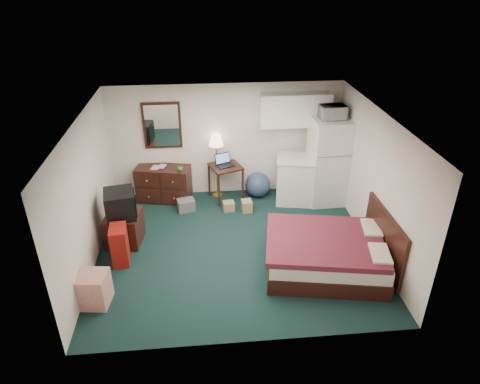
{
  "coord_description": "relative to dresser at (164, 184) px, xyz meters",
  "views": [
    {
      "loc": [
        -0.54,
        -6.49,
        4.69
      ],
      "look_at": [
        0.12,
        0.3,
        1.01
      ],
      "focal_mm": 32.0,
      "sensor_mm": 36.0,
      "label": 1
    }
  ],
  "objects": [
    {
      "name": "floor",
      "position": [
        1.4,
        -1.98,
        -0.39
      ],
      "size": [
        5.0,
        4.5,
        0.01
      ],
      "primitive_type": "cube",
      "color": "black",
      "rests_on": "ground"
    },
    {
      "name": "ceiling",
      "position": [
        1.4,
        -1.98,
        2.11
      ],
      "size": [
        5.0,
        4.5,
        0.01
      ],
      "primitive_type": "cube",
      "color": "white",
      "rests_on": "walls"
    },
    {
      "name": "mug",
      "position": [
        0.39,
        -0.19,
        0.45
      ],
      "size": [
        0.15,
        0.14,
        0.12
      ],
      "primitive_type": "imported",
      "rotation": [
        0.0,
        0.0,
        -0.49
      ],
      "color": "#3E8C38",
      "rests_on": "dresser"
    },
    {
      "name": "exercise_ball",
      "position": [
        2.08,
        -0.02,
        -0.11
      ],
      "size": [
        0.59,
        0.59,
        0.56
      ],
      "primitive_type": "sphere",
      "rotation": [
        0.0,
        0.0,
        -0.05
      ],
      "color": "navy",
      "rests_on": "floor"
    },
    {
      "name": "microwave",
      "position": [
        3.52,
        -0.36,
        1.66
      ],
      "size": [
        0.54,
        0.34,
        0.35
      ],
      "primitive_type": "imported",
      "rotation": [
        0.0,
        0.0,
        0.11
      ],
      "color": "white",
      "rests_on": "fridge"
    },
    {
      "name": "dresser",
      "position": [
        0.0,
        0.0,
        0.0
      ],
      "size": [
        1.24,
        0.75,
        0.78
      ],
      "primitive_type": null,
      "rotation": [
        0.0,
        0.0,
        -0.21
      ],
      "color": "#371A16",
      "rests_on": "floor"
    },
    {
      "name": "desk",
      "position": [
        1.36,
        -0.05,
        0.0
      ],
      "size": [
        0.8,
        0.8,
        0.79
      ],
      "primitive_type": null,
      "rotation": [
        0.0,
        0.0,
        0.35
      ],
      "color": "#371A16",
      "rests_on": "floor"
    },
    {
      "name": "cardboard_box_a",
      "position": [
        1.38,
        -0.61,
        -0.29
      ],
      "size": [
        0.26,
        0.23,
        0.2
      ],
      "primitive_type": null,
      "rotation": [
        0.0,
        0.0,
        0.12
      ],
      "color": "#A08551",
      "rests_on": "floor"
    },
    {
      "name": "suitcase",
      "position": [
        -0.63,
        -2.21,
        -0.04
      ],
      "size": [
        0.31,
        0.46,
        0.71
      ],
      "primitive_type": null,
      "rotation": [
        0.0,
        0.0,
        0.09
      ],
      "color": "maroon",
      "rests_on": "floor"
    },
    {
      "name": "walls",
      "position": [
        1.4,
        -1.98,
        0.86
      ],
      "size": [
        5.01,
        4.51,
        2.5
      ],
      "color": "white",
      "rests_on": "floor"
    },
    {
      "name": "mirror",
      "position": [
        0.05,
        0.24,
        1.26
      ],
      "size": [
        0.8,
        0.06,
        1.0
      ],
      "primitive_type": null,
      "color": "white",
      "rests_on": "walls"
    },
    {
      "name": "laptop",
      "position": [
        1.36,
        -0.07,
        0.52
      ],
      "size": [
        0.44,
        0.41,
        0.25
      ],
      "primitive_type": null,
      "rotation": [
        0.0,
        0.0,
        0.43
      ],
      "color": "black",
      "rests_on": "desk"
    },
    {
      "name": "upper_cabinets",
      "position": [
        2.85,
        0.1,
        1.56
      ],
      "size": [
        1.5,
        0.35,
        0.7
      ],
      "primitive_type": null,
      "color": "white",
      "rests_on": "walls"
    },
    {
      "name": "floor_lamp",
      "position": [
        1.18,
        0.07,
        0.35
      ],
      "size": [
        0.34,
        0.34,
        1.48
      ],
      "primitive_type": null,
      "rotation": [
        0.0,
        0.0,
        0.07
      ],
      "color": "gold",
      "rests_on": "floor"
    },
    {
      "name": "headboard",
      "position": [
        3.86,
        -2.75,
        0.16
      ],
      "size": [
        0.06,
        1.56,
        1.0
      ],
      "primitive_type": null,
      "color": "#371A16",
      "rests_on": "walls"
    },
    {
      "name": "cardboard_box_b",
      "position": [
        1.76,
        -0.68,
        -0.27
      ],
      "size": [
        0.23,
        0.26,
        0.24
      ],
      "primitive_type": null,
      "rotation": [
        0.0,
        0.0,
        0.08
      ],
      "color": "#A08551",
      "rests_on": "floor"
    },
    {
      "name": "tv_stand",
      "position": [
        -0.64,
        -1.59,
        -0.09
      ],
      "size": [
        0.67,
        0.72,
        0.6
      ],
      "primitive_type": null,
      "rotation": [
        0.0,
        0.0,
        -0.11
      ],
      "color": "#371A16",
      "rests_on": "floor"
    },
    {
      "name": "book_b",
      "position": [
        -0.09,
        0.06,
        0.5
      ],
      "size": [
        0.16,
        0.07,
        0.22
      ],
      "primitive_type": "imported",
      "rotation": [
        0.0,
        0.0,
        -0.3
      ],
      "color": "#A08551",
      "rests_on": "dresser"
    },
    {
      "name": "kitchen_counter",
      "position": [
        2.92,
        -0.33,
        0.1
      ],
      "size": [
        1.02,
        0.85,
        0.99
      ],
      "primitive_type": null,
      "rotation": [
        0.0,
        0.0,
        -0.2
      ],
      "color": "white",
      "rests_on": "floor"
    },
    {
      "name": "bed",
      "position": [
        2.88,
        -2.75,
        -0.08
      ],
      "size": [
        2.19,
        1.84,
        0.62
      ],
      "primitive_type": null,
      "rotation": [
        0.0,
        0.0,
        -0.18
      ],
      "color": "#571629",
      "rests_on": "floor"
    },
    {
      "name": "file_bin",
      "position": [
        0.48,
        -0.52,
        -0.27
      ],
      "size": [
        0.4,
        0.34,
        0.25
      ],
      "primitive_type": null,
      "rotation": [
        0.0,
        0.0,
        0.22
      ],
      "color": "slate",
      "rests_on": "floor"
    },
    {
      "name": "crt_tv",
      "position": [
        -0.65,
        -1.64,
        0.46
      ],
      "size": [
        0.63,
        0.66,
        0.49
      ],
      "primitive_type": null,
      "rotation": [
        0.0,
        0.0,
        0.18
      ],
      "color": "black",
      "rests_on": "tv_stand"
    },
    {
      "name": "fridge",
      "position": [
        3.53,
        -0.36,
        0.55
      ],
      "size": [
        0.8,
        0.8,
        1.88
      ],
      "primitive_type": null,
      "rotation": [
        0.0,
        0.0,
        0.04
      ],
      "color": "white",
      "rests_on": "floor"
    },
    {
      "name": "retail_box",
      "position": [
        -0.88,
        -3.23,
        -0.12
      ],
      "size": [
        0.48,
        0.48,
        0.54
      ],
      "primitive_type": null,
      "rotation": [
        0.0,
        0.0,
        -0.13
      ],
      "color": "silver",
      "rests_on": "floor"
    },
    {
      "name": "book_a",
      "position": [
        -0.23,
        0.01,
        0.51
      ],
      "size": [
        0.17,
        0.06,
        0.23
      ],
      "primitive_type": "imported",
      "rotation": [
        0.0,
        0.0,
        -0.24
      ],
      "color": "#A08551",
      "rests_on": "dresser"
    }
  ]
}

